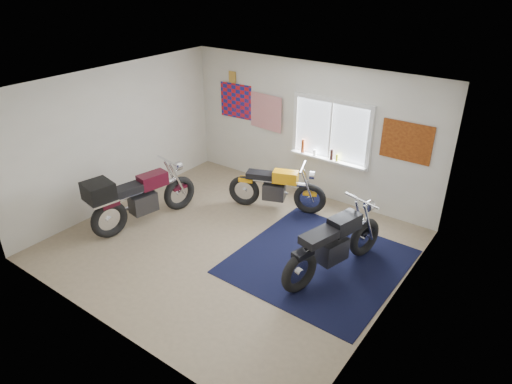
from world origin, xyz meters
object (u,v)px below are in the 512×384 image
Objects in this scene: black_chrome_bike at (334,245)px; maroon_tourer at (136,197)px; yellow_triumph at (276,189)px; navy_rug at (318,261)px.

maroon_tourer is (-3.53, -0.82, 0.09)m from black_chrome_bike.
black_chrome_bike is at bearing -66.04° from maroon_tourer.
black_chrome_bike is at bearing -53.15° from yellow_triumph.
navy_rug is 0.56m from black_chrome_bike.
black_chrome_bike reaches higher than maroon_tourer.
maroon_tourer is at bearing -151.29° from yellow_triumph.
maroon_tourer is at bearing -164.19° from navy_rug.
maroon_tourer reaches higher than yellow_triumph.
yellow_triumph is 0.86× the size of maroon_tourer.
yellow_triumph reaches higher than navy_rug.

